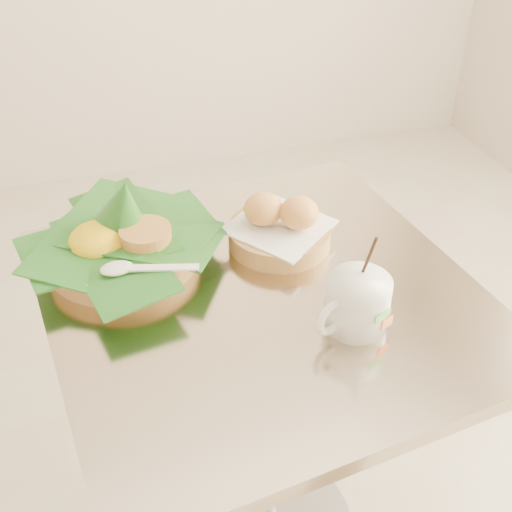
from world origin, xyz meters
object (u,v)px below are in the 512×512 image
object	(u,v)px
coffee_mug	(356,302)
rice_basket	(121,238)
cafe_table	(262,382)
bread_basket	(280,228)

from	to	relation	value
coffee_mug	rice_basket	bearing A→B (deg)	139.28
cafe_table	coffee_mug	world-z (taller)	coffee_mug
bread_basket	rice_basket	bearing A→B (deg)	172.77
coffee_mug	bread_basket	bearing A→B (deg)	99.72
cafe_table	bread_basket	distance (m)	0.29
bread_basket	coffee_mug	world-z (taller)	coffee_mug
cafe_table	bread_basket	world-z (taller)	bread_basket
rice_basket	bread_basket	distance (m)	0.29
bread_basket	coffee_mug	xyz separation A→B (m)	(0.04, -0.24, 0.01)
bread_basket	coffee_mug	distance (m)	0.25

